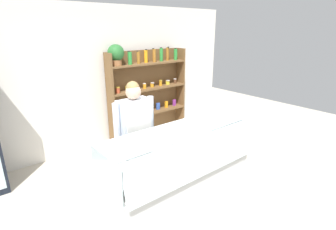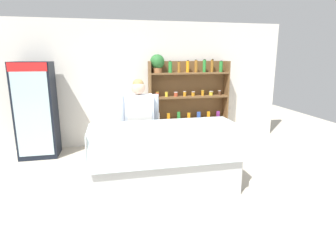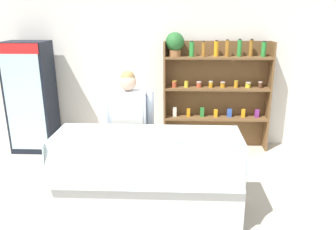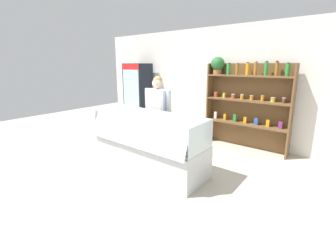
% 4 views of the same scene
% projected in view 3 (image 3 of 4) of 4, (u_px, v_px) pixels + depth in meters
% --- Properties ---
extents(ground_plane, '(12.00, 12.00, 0.00)m').
position_uv_depth(ground_plane, '(135.00, 212.00, 3.93)').
color(ground_plane, beige).
extents(back_wall, '(6.80, 0.10, 2.70)m').
position_uv_depth(back_wall, '(151.00, 69.00, 5.76)').
color(back_wall, white).
rests_on(back_wall, ground).
extents(drinks_fridge, '(0.70, 0.55, 1.86)m').
position_uv_depth(drinks_fridge, '(32.00, 97.00, 5.53)').
color(drinks_fridge, black).
rests_on(drinks_fridge, ground).
extents(shelving_unit, '(1.79, 0.31, 2.00)m').
position_uv_depth(shelving_unit, '(210.00, 84.00, 5.54)').
color(shelving_unit, brown).
rests_on(shelving_unit, ground).
extents(deli_display_case, '(2.11, 0.80, 1.01)m').
position_uv_depth(deli_display_case, '(148.00, 190.00, 3.82)').
color(deli_display_case, silver).
rests_on(deli_display_case, ground).
extents(shop_clerk, '(0.64, 0.25, 1.61)m').
position_uv_depth(shop_clerk, '(129.00, 122.00, 4.21)').
color(shop_clerk, '#4C4233').
rests_on(shop_clerk, ground).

